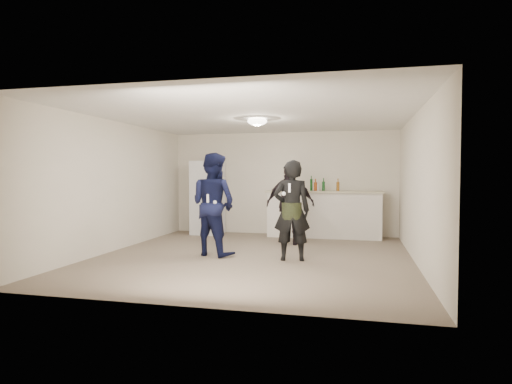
% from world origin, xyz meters
% --- Properties ---
extents(floor, '(6.00, 6.00, 0.00)m').
position_xyz_m(floor, '(0.00, 0.00, 0.00)').
color(floor, '#6B5B4C').
rests_on(floor, ground).
extents(ceiling, '(6.00, 6.00, 0.00)m').
position_xyz_m(ceiling, '(0.00, 0.00, 2.50)').
color(ceiling, silver).
rests_on(ceiling, wall_back).
extents(wall_back, '(6.00, 0.00, 6.00)m').
position_xyz_m(wall_back, '(0.00, 3.00, 1.25)').
color(wall_back, beige).
rests_on(wall_back, floor).
extents(wall_front, '(6.00, 0.00, 6.00)m').
position_xyz_m(wall_front, '(0.00, -3.00, 1.25)').
color(wall_front, beige).
rests_on(wall_front, floor).
extents(wall_left, '(0.00, 6.00, 6.00)m').
position_xyz_m(wall_left, '(-2.75, 0.00, 1.25)').
color(wall_left, beige).
rests_on(wall_left, floor).
extents(wall_right, '(0.00, 6.00, 6.00)m').
position_xyz_m(wall_right, '(2.75, 0.00, 1.25)').
color(wall_right, beige).
rests_on(wall_right, floor).
extents(counter, '(2.60, 0.56, 1.05)m').
position_xyz_m(counter, '(1.04, 2.67, 0.53)').
color(counter, silver).
rests_on(counter, floor).
extents(counter_top, '(2.68, 0.64, 0.04)m').
position_xyz_m(counter_top, '(1.04, 2.67, 1.07)').
color(counter_top, beige).
rests_on(counter_top, counter).
extents(fridge, '(0.70, 0.70, 1.80)m').
position_xyz_m(fridge, '(-1.80, 2.60, 0.90)').
color(fridge, silver).
rests_on(fridge, floor).
extents(fridge_handle, '(0.02, 0.02, 0.60)m').
position_xyz_m(fridge_handle, '(-1.52, 2.23, 1.30)').
color(fridge_handle, silver).
rests_on(fridge_handle, fridge).
extents(ceiling_dome, '(0.36, 0.36, 0.16)m').
position_xyz_m(ceiling_dome, '(0.00, 0.30, 2.45)').
color(ceiling_dome, white).
rests_on(ceiling_dome, ceiling).
extents(shaker, '(0.08, 0.08, 0.17)m').
position_xyz_m(shaker, '(0.22, 2.70, 1.18)').
color(shaker, silver).
rests_on(shaker, counter_top).
extents(man, '(1.09, 0.97, 1.86)m').
position_xyz_m(man, '(-0.75, -0.02, 0.93)').
color(man, '#101543').
rests_on(man, floor).
extents(woman, '(0.69, 0.53, 1.72)m').
position_xyz_m(woman, '(0.72, -0.17, 0.86)').
color(woman, black).
rests_on(woman, floor).
extents(camo_shorts, '(0.34, 0.34, 0.28)m').
position_xyz_m(camo_shorts, '(0.72, -0.17, 0.85)').
color(camo_shorts, '#283417').
rests_on(camo_shorts, woman).
extents(spectator, '(1.02, 0.46, 1.71)m').
position_xyz_m(spectator, '(0.44, 1.46, 0.85)').
color(spectator, black).
rests_on(spectator, floor).
extents(remote_man, '(0.04, 0.04, 0.15)m').
position_xyz_m(remote_man, '(-0.75, -0.30, 1.05)').
color(remote_man, silver).
rests_on(remote_man, man).
extents(nunchuk_man, '(0.07, 0.07, 0.07)m').
position_xyz_m(nunchuk_man, '(-0.63, -0.27, 0.98)').
color(nunchuk_man, silver).
rests_on(nunchuk_man, man).
extents(remote_woman, '(0.04, 0.04, 0.15)m').
position_xyz_m(remote_woman, '(0.72, -0.42, 1.25)').
color(remote_woman, white).
rests_on(remote_woman, woman).
extents(nunchuk_woman, '(0.07, 0.07, 0.07)m').
position_xyz_m(nunchuk_woman, '(0.62, -0.39, 1.15)').
color(nunchuk_woman, white).
rests_on(nunchuk_woman, woman).
extents(bottle_cluster, '(0.69, 0.18, 0.27)m').
position_xyz_m(bottle_cluster, '(0.98, 2.65, 1.20)').
color(bottle_cluster, '#8C3D14').
rests_on(bottle_cluster, counter_top).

